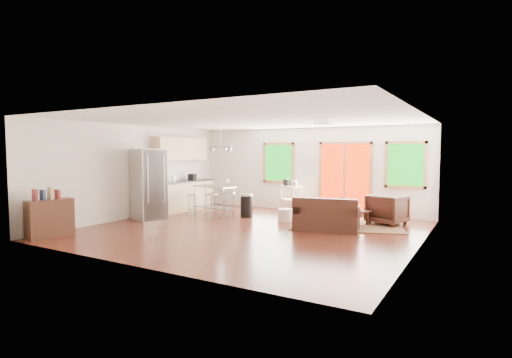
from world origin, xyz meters
The scene contains 29 objects.
floor centered at (0.00, 0.00, -0.01)m, with size 7.50×7.00×0.02m, color #3A160E.
ceiling centered at (0.00, 0.00, 2.61)m, with size 7.50×7.00×0.02m, color white.
back_wall centered at (0.00, 3.51, 1.30)m, with size 7.50×0.02×2.60m, color silver.
left_wall centered at (-3.76, 0.00, 1.30)m, with size 0.02×7.00×2.60m, color silver.
right_wall centered at (3.76, 0.00, 1.30)m, with size 0.02×7.00×2.60m, color silver.
front_wall centered at (0.00, -3.51, 1.30)m, with size 7.50×0.02×2.60m, color silver.
window_left centered at (-1.00, 3.46, 1.50)m, with size 1.10×0.05×1.30m.
french_doors centered at (1.20, 3.46, 1.10)m, with size 1.60×0.05×2.10m.
window_right centered at (2.90, 3.46, 1.50)m, with size 1.10×0.05×1.30m.
rug centered at (1.75, 1.82, 0.01)m, with size 2.69×2.07×0.03m, color #495E37.
loveseat centered at (1.58, 0.90, 0.31)m, with size 1.63×1.13×0.79m.
coffee_table centered at (1.82, 1.89, 0.33)m, with size 1.10×0.85×0.39m.
armchair centered at (2.67, 2.36, 0.43)m, with size 0.84×0.78×0.86m, color black.
ottoman centered at (1.10, 2.30, 0.21)m, with size 0.62×0.62×0.41m, color black.
pouf centered at (0.21, 1.46, 0.17)m, with size 0.39×0.39×0.34m, color beige.
vase centered at (1.68, 1.75, 0.53)m, with size 0.23×0.24×0.35m.
book centered at (2.03, 1.72, 0.53)m, with size 0.20×0.03×0.27m, color maroon.
cabinets centered at (-3.49, 1.70, 0.93)m, with size 0.64×2.24×2.30m.
refrigerator centered at (-3.17, -0.09, 0.97)m, with size 0.96×0.95×1.93m.
island centered at (-2.11, 1.44, 0.59)m, with size 1.43×0.79×0.85m.
cup centered at (-1.71, 1.54, 1.02)m, with size 0.14×0.11×0.14m, color white.
bar_stool_a centered at (-2.53, 0.97, 0.47)m, with size 0.36×0.36×0.64m.
bar_stool_b centered at (-1.77, 0.88, 0.52)m, with size 0.40×0.40×0.70m.
bar_stool_c centered at (-1.43, 1.26, 0.53)m, with size 0.37×0.37×0.72m.
trash_can centered at (-1.04, 1.54, 0.33)m, with size 0.46×0.46×0.66m.
kitchen_cart centered at (-0.41, 3.14, 0.69)m, with size 0.77×0.66×1.01m.
bookshelf centered at (-3.35, -2.87, 0.43)m, with size 0.50×0.98×1.10m.
ceiling_flush centered at (1.60, 0.60, 2.53)m, with size 0.35×0.35×0.12m, color white.
pendant_light centered at (-1.90, 1.50, 1.90)m, with size 0.80×0.18×0.79m.
Camera 1 is at (4.85, -8.03, 1.87)m, focal length 28.00 mm.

